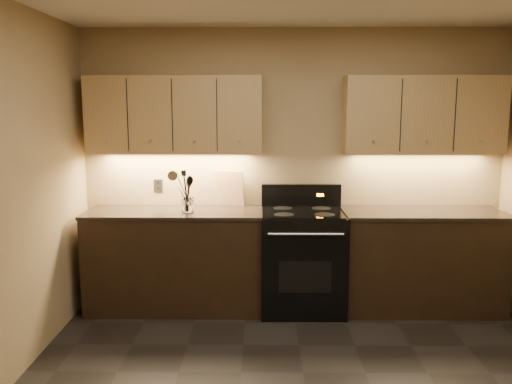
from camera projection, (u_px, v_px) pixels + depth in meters
wall_back at (293, 167)px, 5.19m from camera, size 4.00×0.04×2.60m
counter_left at (176, 259)px, 5.04m from camera, size 1.62×0.62×0.93m
counter_right at (421, 260)px, 5.02m from camera, size 1.46×0.62×0.93m
stove at (302, 259)px, 5.01m from camera, size 0.76×0.68×1.14m
upper_cab_left at (175, 115)px, 4.98m from camera, size 1.60×0.30×0.70m
upper_cab_right at (423, 115)px, 4.95m from camera, size 1.44×0.30×0.70m
outlet_plate at (158, 185)px, 5.23m from camera, size 0.08×0.01×0.12m
utensil_crock at (188, 206)px, 4.89m from camera, size 0.14×0.14×0.14m
cutting_board at (230, 188)px, 5.20m from camera, size 0.28×0.15×0.34m
wooden_spoon at (185, 195)px, 4.87m from camera, size 0.09×0.13×0.29m
black_spoon at (186, 192)px, 4.88m from camera, size 0.11×0.14×0.34m
black_turner at (188, 190)px, 4.84m from camera, size 0.15×0.20×0.39m
steel_spatula at (192, 189)px, 4.88m from camera, size 0.24×0.14×0.39m
steel_skimmer at (191, 190)px, 4.85m from camera, size 0.26×0.09×0.38m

